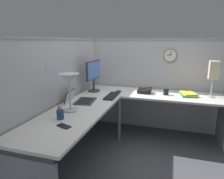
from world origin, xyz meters
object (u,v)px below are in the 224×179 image
Objects in this scene: computer_mouse at (119,91)px; wall_clock at (170,55)px; laptop at (79,100)px; keyboard at (112,96)px; monitor at (94,74)px; desk_lamp_paper at (214,71)px; office_phone at (145,91)px; pen_cup at (60,114)px; book_stack at (188,94)px; desk_lamp_dome at (69,81)px; coffee_mug at (166,92)px; cell_phone at (64,126)px.

computer_mouse is 0.47× the size of wall_clock.
laptop reaches higher than keyboard.
desk_lamp_paper is (0.19, -1.78, 0.09)m from monitor.
laptop is 1.09m from office_phone.
pen_cup is (-0.64, -0.11, 0.03)m from laptop.
keyboard is 1.04m from pen_cup.
book_stack is 0.71m from wall_clock.
laptop is at bearing 133.74° from keyboard.
desk_lamp_paper is at bearing -55.43° from desk_lamp_dome.
computer_mouse is 1.03m from wall_clock.
monitor is 0.94× the size of desk_lamp_paper.
monitor is 1.12× the size of desk_lamp_dome.
wall_clock is (0.38, -0.02, 0.53)m from coffee_mug.
desk_lamp_paper is at bearing -84.59° from computer_mouse.
book_stack is 0.33m from coffee_mug.
computer_mouse is at bearing -16.47° from desk_lamp_dome.
laptop reaches higher than book_stack.
coffee_mug is at bearing -43.71° from desk_lamp_dome.
pen_cup reaches higher than computer_mouse.
desk_lamp_dome reaches higher than cell_phone.
laptop is 2.35× the size of pen_cup.
office_phone is (0.08, -0.41, 0.02)m from computer_mouse.
monitor is 0.65m from laptop.
keyboard reaches higher than cell_phone.
book_stack is at bearing -80.18° from coffee_mug.
monitor is 1.26m from pen_cup.
computer_mouse is at bearing 94.71° from coffee_mug.
desk_lamp_dome is 1.54m from coffee_mug.
keyboard is at bearing -44.84° from laptop.
book_stack is (0.12, -1.06, 0.00)m from computer_mouse.
office_phone is 0.65m from book_stack.
coffee_mug is at bearing 99.82° from book_stack.
desk_lamp_dome is at bearing 158.09° from keyboard.
laptop reaches higher than office_phone.
laptop is at bearing 113.83° from desk_lamp_paper.
computer_mouse is (0.29, -0.03, 0.01)m from keyboard.
coffee_mug is at bearing -84.04° from monitor.
coffee_mug is (1.35, -1.02, -0.00)m from pen_cup.
monitor reaches higher than coffee_mug.
desk_lamp_paper is 2.41× the size of wall_clock.
desk_lamp_dome reaches higher than laptop.
monitor is at bearing 5.89° from desk_lamp_dome.
wall_clock is at bearing 44.03° from book_stack.
monitor is 5.21× the size of coffee_mug.
monitor is 0.49m from computer_mouse.
desk_lamp_paper is at bearing -74.91° from keyboard.
keyboard is at bearing -20.50° from desk_lamp_dome.
laptop is 1.92× the size of wall_clock.
computer_mouse is at bearing 14.17° from cell_phone.
desk_lamp_dome is 1.37× the size of book_stack.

